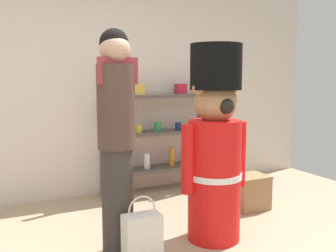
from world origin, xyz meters
name	(u,v)px	position (x,y,z in m)	size (l,w,h in m)	color
back_wall	(83,85)	(0.00, 2.20, 1.30)	(6.40, 0.12, 2.60)	silver
merchandise_shelf	(158,130)	(0.86, 1.98, 0.75)	(1.40, 0.35, 1.50)	#4C4742
teddy_bear_guard	(215,146)	(0.70, 0.45, 0.81)	(0.62, 0.46, 1.66)	red
person_shopper	(116,134)	(-0.13, 0.54, 0.96)	(0.30, 0.29, 1.75)	#38332D
shopping_bag	(142,238)	(-0.03, 0.30, 0.20)	(0.28, 0.15, 0.52)	silver
display_crate	(250,192)	(1.46, 0.93, 0.18)	(0.37, 0.31, 0.36)	#9E7A51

